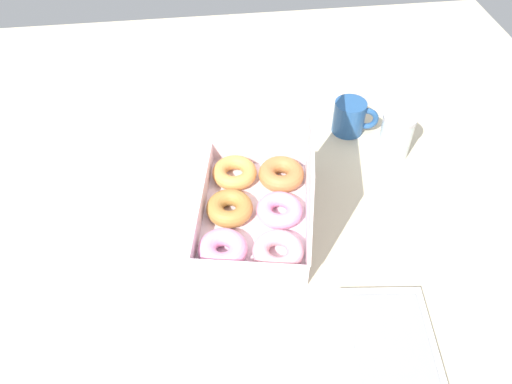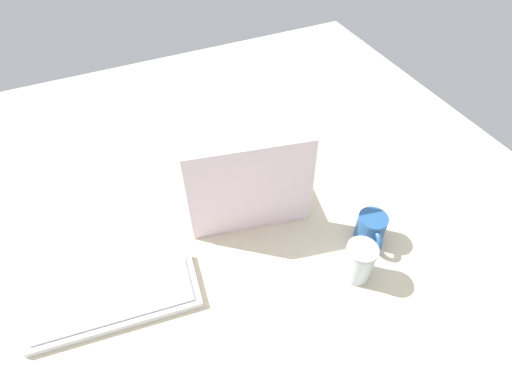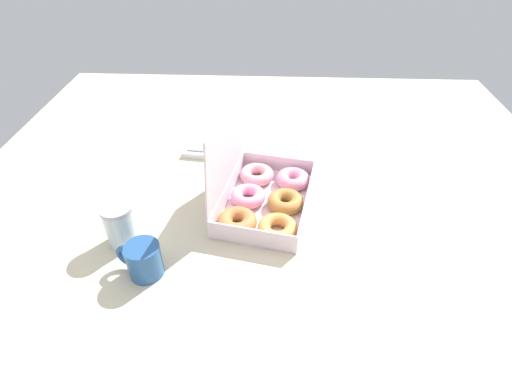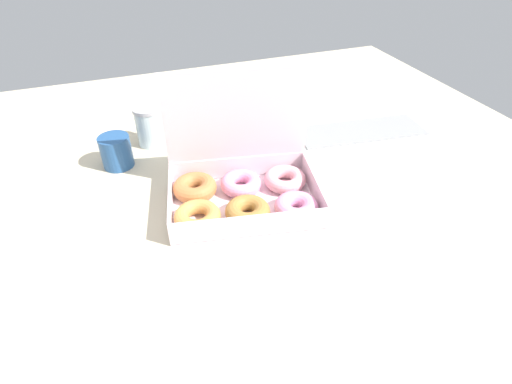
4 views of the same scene
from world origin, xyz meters
TOP-DOWN VIEW (x-y plane):
  - ground_plane at (0.00, 0.00)cm, footprint 180.00×180.00cm
  - donut_box at (-0.89, 2.70)cm, footprint 36.19×28.12cm
  - coffee_mug at (-25.85, 28.12)cm, footprint 7.66×10.83cm
  - glass_jar at (-16.30, 35.99)cm, footprint 7.55×7.55cm
  - paper_napkin at (-18.52, -22.55)cm, footprint 16.48×15.66cm

SIDE VIEW (x-z plane):
  - ground_plane at x=0.00cm, z-range -2.00..0.00cm
  - paper_napkin at x=-18.52cm, z-range 0.00..0.15cm
  - donut_box at x=-0.89cm, z-range -10.26..17.33cm
  - coffee_mug at x=-25.85cm, z-range 0.11..8.30cm
  - glass_jar at x=-16.30cm, z-range 0.05..10.93cm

